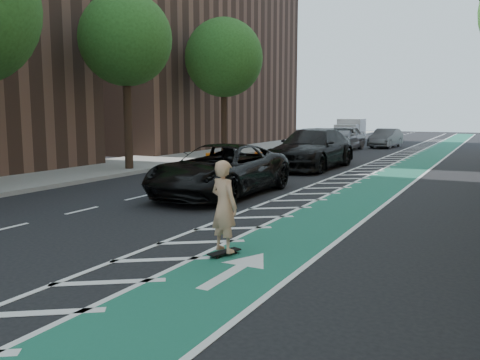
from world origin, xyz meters
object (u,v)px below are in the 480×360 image
Objects in this scene: suv_near at (221,170)px; barrel_a at (212,165)px; suv_far at (312,149)px; skateboarder at (224,206)px.

suv_near reaches higher than barrel_a.
suv_far is at bearing 89.91° from suv_near.
suv_near is 4.88m from barrel_a.
skateboarder is 1.79× the size of barrel_a.
suv_far is (-3.49, 14.79, -0.02)m from skateboarder.
skateboarder is 11.85m from barrel_a.
skateboarder is at bearing -59.81° from suv_near.
barrel_a is at bearing -118.56° from suv_far.
barrel_a is at bearing 123.75° from suv_near.
suv_far reaches higher than suv_near.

